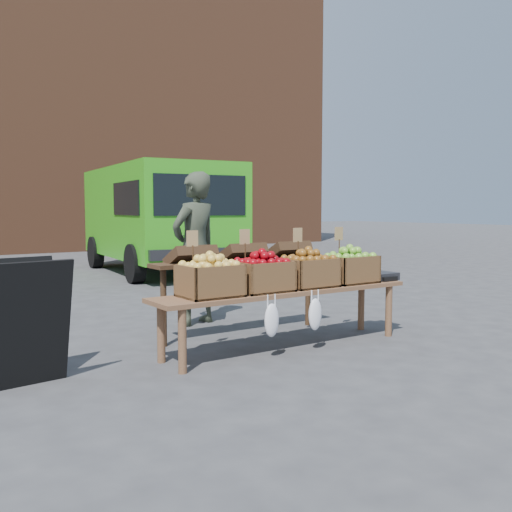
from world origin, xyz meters
TOP-DOWN VIEW (x-y plane):
  - ground at (0.00, 0.00)m, footprint 80.00×80.00m
  - delivery_van at (1.83, 6.44)m, footprint 2.70×5.04m
  - vendor at (-0.11, 1.25)m, footprint 0.73×0.58m
  - chalkboard_sign at (-2.28, -0.06)m, footprint 0.68×0.43m
  - back_table at (0.02, 0.47)m, footprint 2.10×0.44m
  - display_bench at (0.05, -0.25)m, footprint 2.70×0.56m
  - crate_golden_apples at (-0.77, -0.25)m, footprint 0.50×0.40m
  - crate_russet_pears at (-0.22, -0.25)m, footprint 0.50×0.40m
  - crate_red_apples at (0.33, -0.25)m, footprint 0.50×0.40m
  - crate_green_apples at (0.88, -0.25)m, footprint 0.50×0.40m
  - weighing_scale at (1.30, -0.25)m, footprint 0.34×0.30m

SIDE VIEW (x-z plane):
  - ground at x=0.00m, z-range 0.00..0.00m
  - display_bench at x=0.05m, z-range 0.00..0.57m
  - chalkboard_sign at x=-2.28m, z-range 0.00..0.97m
  - back_table at x=0.02m, z-range 0.00..1.04m
  - weighing_scale at x=1.30m, z-range 0.57..0.65m
  - crate_golden_apples at x=-0.77m, z-range 0.57..0.85m
  - crate_russet_pears at x=-0.22m, z-range 0.57..0.85m
  - crate_red_apples at x=0.33m, z-range 0.57..0.85m
  - crate_green_apples at x=0.88m, z-range 0.57..0.85m
  - vendor at x=-0.11m, z-range 0.00..1.75m
  - delivery_van at x=1.83m, z-range 0.00..2.17m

